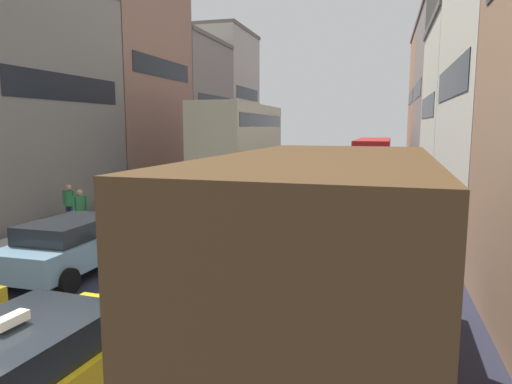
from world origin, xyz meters
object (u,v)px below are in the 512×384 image
(removalist_box_truck, at_px, (332,266))
(sedan_left_lane_third, at_px, (171,210))
(sedan_right_lane_behind_truck, at_px, (347,236))
(bus_mid_queue_primary, at_px, (241,146))
(hatchback_centre_lane_third, at_px, (256,213))
(pedestrian_near_kerb, at_px, (80,209))
(pedestrian_mid_sidewalk, at_px, (69,203))
(wagon_left_lane_second, at_px, (73,244))
(bus_far_queue_secondary, at_px, (373,154))
(sedan_centre_lane_second, at_px, (201,250))
(taxi_centre_lane_front, at_px, (26,376))
(wagon_right_lane_far, at_px, (361,203))

(removalist_box_truck, distance_m, sedan_left_lane_third, 11.56)
(sedan_left_lane_third, relative_size, sedan_right_lane_behind_truck, 1.01)
(removalist_box_truck, height_order, bus_mid_queue_primary, bus_mid_queue_primary)
(hatchback_centre_lane_third, relative_size, pedestrian_near_kerb, 2.65)
(bus_mid_queue_primary, height_order, pedestrian_mid_sidewalk, bus_mid_queue_primary)
(wagon_left_lane_second, bearing_deg, removalist_box_truck, -117.91)
(wagon_left_lane_second, distance_m, bus_mid_queue_primary, 14.26)
(removalist_box_truck, xyz_separation_m, pedestrian_near_kerb, (-9.92, 7.85, -1.03))
(hatchback_centre_lane_third, relative_size, bus_far_queue_secondary, 0.42)
(sedan_centre_lane_second, height_order, pedestrian_near_kerb, pedestrian_near_kerb)
(removalist_box_truck, height_order, bus_far_queue_secondary, removalist_box_truck)
(taxi_centre_lane_front, xyz_separation_m, bus_far_queue_secondary, (3.40, 33.25, 0.96))
(sedan_centre_lane_second, height_order, sedan_left_lane_third, same)
(wagon_right_lane_far, bearing_deg, sedan_left_lane_third, 115.92)
(removalist_box_truck, xyz_separation_m, bus_far_queue_secondary, (-0.21, 31.38, -0.21))
(bus_far_queue_secondary, bearing_deg, removalist_box_truck, -178.58)
(sedan_centre_lane_second, relative_size, pedestrian_near_kerb, 2.62)
(hatchback_centre_lane_third, xyz_separation_m, bus_far_queue_secondary, (3.56, 21.84, 0.96))
(sedan_centre_lane_second, bearing_deg, sedan_right_lane_behind_truck, -54.11)
(pedestrian_mid_sidewalk, bearing_deg, wagon_right_lane_far, -76.48)
(pedestrian_near_kerb, bearing_deg, taxi_centre_lane_front, 162.89)
(wagon_right_lane_far, height_order, pedestrian_mid_sidewalk, pedestrian_mid_sidewalk)
(sedan_centre_lane_second, distance_m, wagon_left_lane_second, 3.54)
(removalist_box_truck, xyz_separation_m, wagon_left_lane_second, (-7.27, 3.91, -1.18))
(bus_mid_queue_primary, bearing_deg, removalist_box_truck, -161.08)
(sedan_centre_lane_second, bearing_deg, sedan_left_lane_third, 31.85)
(hatchback_centre_lane_third, relative_size, wagon_right_lane_far, 1.01)
(wagon_right_lane_far, relative_size, bus_far_queue_secondary, 0.41)
(hatchback_centre_lane_third, distance_m, sedan_right_lane_behind_truck, 4.38)
(taxi_centre_lane_front, height_order, sedan_left_lane_third, taxi_centre_lane_front)
(taxi_centre_lane_front, height_order, bus_mid_queue_primary, bus_mid_queue_primary)
(bus_far_queue_secondary, bearing_deg, sedan_centre_lane_second, 173.60)
(bus_far_queue_secondary, bearing_deg, wagon_left_lane_second, 166.62)
(hatchback_centre_lane_third, height_order, wagon_right_lane_far, same)
(hatchback_centre_lane_third, bearing_deg, bus_far_queue_secondary, -5.62)
(hatchback_centre_lane_third, distance_m, wagon_right_lane_far, 4.82)
(hatchback_centre_lane_third, xyz_separation_m, pedestrian_near_kerb, (-6.15, -1.68, 0.15))
(sedan_left_lane_third, xyz_separation_m, pedestrian_mid_sidewalk, (-4.22, -0.26, 0.15))
(removalist_box_truck, height_order, sedan_left_lane_third, removalist_box_truck)
(sedan_left_lane_third, xyz_separation_m, pedestrian_near_kerb, (-2.96, -1.30, 0.15))
(hatchback_centre_lane_third, relative_size, sedan_left_lane_third, 1.00)
(sedan_right_lane_behind_truck, relative_size, wagon_right_lane_far, 1.00)
(sedan_left_lane_third, height_order, pedestrian_near_kerb, pedestrian_near_kerb)
(sedan_right_lane_behind_truck, xyz_separation_m, bus_far_queue_secondary, (0.09, 24.52, 0.96))
(taxi_centre_lane_front, relative_size, wagon_right_lane_far, 1.01)
(sedan_centre_lane_second, xyz_separation_m, sedan_left_lane_third, (-3.22, 4.91, 0.00))
(taxi_centre_lane_front, xyz_separation_m, bus_mid_queue_primary, (-3.34, 19.88, 2.03))
(taxi_centre_lane_front, bearing_deg, sedan_centre_lane_second, 5.11)
(wagon_left_lane_second, relative_size, sedan_right_lane_behind_truck, 0.99)
(taxi_centre_lane_front, distance_m, sedan_right_lane_behind_truck, 9.34)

